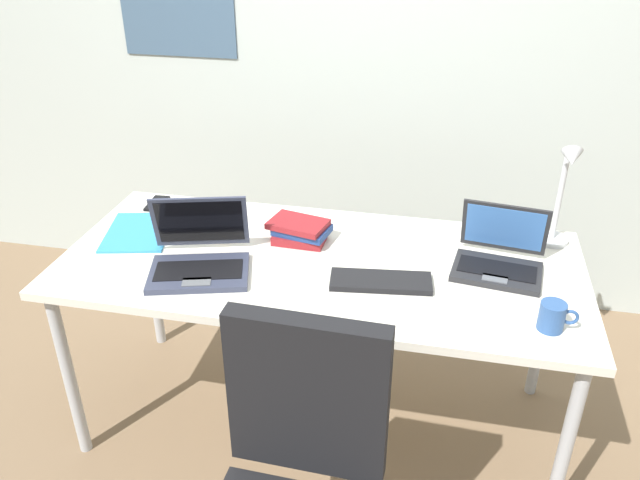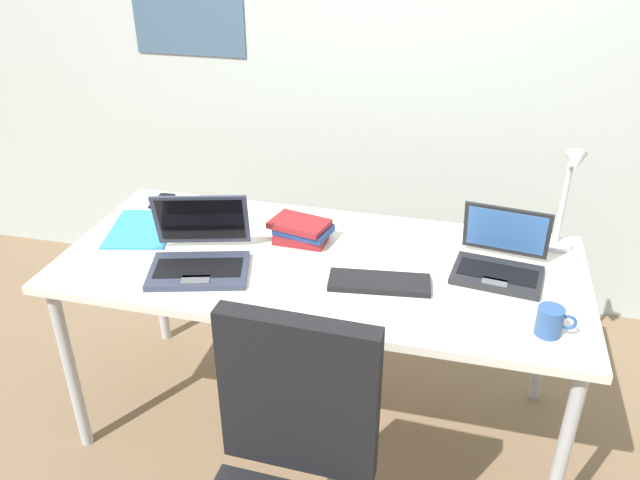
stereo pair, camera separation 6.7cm
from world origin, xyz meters
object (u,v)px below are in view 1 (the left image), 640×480
Objects in this scene: desk_lamp at (562,196)px; pill_bottle at (223,225)px; coffee_mug at (553,316)px; external_keyboard at (381,281)px; laptop_by_keyboard at (499,258)px; cell_phone at (157,203)px; laptop_near_lamp at (199,256)px; computer_mouse at (192,219)px; book_stack at (300,231)px; paper_folder_near_lamp at (138,232)px.

pill_bottle is at bearing -171.86° from desk_lamp.
coffee_mug is (1.13, -0.35, 0.00)m from pill_bottle.
coffee_mug reaches higher than pill_bottle.
coffee_mug reaches higher than external_keyboard.
laptop_by_keyboard is 1.37m from cell_phone.
external_keyboard is at bearing 165.02° from coffee_mug.
coffee_mug is at bearing -24.25° from cell_phone.
laptop_by_keyboard is at bearing -133.76° from desk_lamp.
laptop_by_keyboard is 0.99m from pill_bottle.
computer_mouse is at bearing 116.70° from laptop_near_lamp.
laptop_near_lamp is 0.35m from computer_mouse.
paper_folder_near_lamp is at bearing -174.04° from book_stack.
pill_bottle is at bearing 177.92° from laptop_by_keyboard.
cell_phone is (-0.20, 0.12, -0.01)m from computer_mouse.
desk_lamp reaches higher than book_stack.
coffee_mug is at bearing -11.76° from paper_folder_near_lamp.
cell_phone is 1.59m from coffee_mug.
laptop_by_keyboard is at bearing -2.08° from pill_bottle.
paper_folder_near_lamp is at bearing -171.08° from pill_bottle.
pill_bottle is 1.19m from coffee_mug.
computer_mouse is (-0.16, 0.31, -0.03)m from laptop_near_lamp.
external_keyboard reaches higher than cell_phone.
book_stack is at bearing -16.68° from computer_mouse.
pill_bottle is at bearing 162.75° from coffee_mug.
laptop_by_keyboard reaches higher than pill_bottle.
coffee_mug is at bearing -17.25° from pill_bottle.
paper_folder_near_lamp is at bearing -153.19° from computer_mouse.
coffee_mug reaches higher than cell_phone.
paper_folder_near_lamp is (-0.16, -0.12, -0.01)m from computer_mouse.
computer_mouse is at bearing 155.16° from pill_bottle.
cell_phone is 0.41m from pill_bottle.
cell_phone reaches higher than paper_folder_near_lamp.
desk_lamp is at bearing 19.27° from laptop_near_lamp.
pill_bottle is (0.15, -0.07, 0.02)m from computer_mouse.
computer_mouse is (-0.77, 0.28, 0.01)m from external_keyboard.
laptop_near_lamp is 1.13m from coffee_mug.
cell_phone is (-0.97, 0.41, -0.01)m from external_keyboard.
pill_bottle is 0.32m from paper_folder_near_lamp.
desk_lamp is at bearing 83.78° from coffee_mug.
laptop_by_keyboard reaches higher than paper_folder_near_lamp.
external_keyboard is at bearing -26.86° from cell_phone.
pill_bottle is at bearing -34.21° from computer_mouse.
computer_mouse is 0.17m from pill_bottle.
laptop_near_lamp reaches higher than paper_folder_near_lamp.
laptop_near_lamp reaches higher than book_stack.
computer_mouse reaches higher than cell_phone.
external_keyboard is 0.40m from book_stack.
laptop_near_lamp reaches higher than laptop_by_keyboard.
laptop_by_keyboard reaches higher than book_stack.
pill_bottle is at bearing 8.92° from paper_folder_near_lamp.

